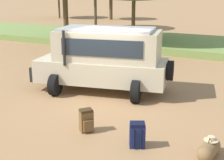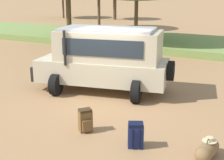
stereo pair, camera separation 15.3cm
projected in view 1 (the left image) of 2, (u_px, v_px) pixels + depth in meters
name	position (u px, v px, depth m)	size (l,w,h in m)	color
ground_plane	(105.00, 99.00, 11.21)	(320.00, 320.00, 0.00)	#9E754C
grass_bank	(187.00, 44.00, 21.22)	(120.00, 7.00, 0.44)	olive
safari_vehicle	(104.00, 58.00, 11.79)	(5.48, 3.38, 2.44)	beige
backpack_beside_front_wheel	(86.00, 121.00, 8.60)	(0.44, 0.44, 0.65)	brown
backpack_cluster_center	(137.00, 135.00, 7.75)	(0.46, 0.46, 0.65)	navy
duffel_bag_low_black_case	(209.00, 149.00, 7.30)	(0.45, 0.92, 0.48)	brown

